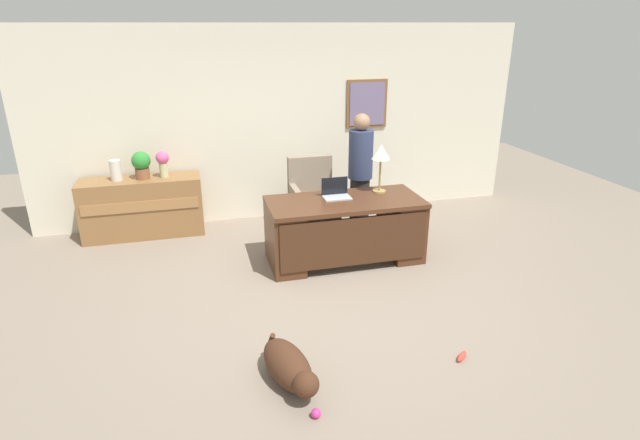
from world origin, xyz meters
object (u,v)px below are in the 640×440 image
at_px(dog_lying, 289,367).
at_px(dog_toy_ball, 316,413).
at_px(potted_plant, 141,164).
at_px(laptop, 336,192).
at_px(desk, 345,228).
at_px(vase_with_flowers, 163,162).
at_px(dog_toy_bone, 462,356).
at_px(person_standing, 360,174).
at_px(armchair, 313,199).
at_px(desk_lamp, 381,155).
at_px(credenza, 143,207).
at_px(vase_empty, 116,170).

bearing_deg(dog_lying, dog_toy_ball, -75.70).
bearing_deg(potted_plant, laptop, -30.08).
height_order(desk, laptop, laptop).
bearing_deg(vase_with_flowers, desk, -35.47).
distance_m(dog_lying, potted_plant, 3.81).
height_order(laptop, dog_toy_bone, laptop).
relative_size(person_standing, dog_toy_ball, 22.11).
height_order(dog_toy_ball, dog_toy_bone, dog_toy_ball).
distance_m(armchair, dog_toy_bone, 3.19).
height_order(dog_lying, desk_lamp, desk_lamp).
bearing_deg(desk, armchair, 98.62).
xyz_separation_m(credenza, dog_toy_bone, (2.77, -3.58, -0.37)).
distance_m(desk, vase_empty, 3.06).
distance_m(vase_with_flowers, dog_toy_bone, 4.45).
distance_m(dog_lying, dog_toy_ball, 0.46).
xyz_separation_m(person_standing, potted_plant, (-2.78, 0.66, 0.15)).
bearing_deg(credenza, potted_plant, 1.42).
height_order(vase_with_flowers, potted_plant, potted_plant).
relative_size(vase_empty, potted_plant, 0.74).
relative_size(person_standing, vase_empty, 6.08).
height_order(credenza, potted_plant, potted_plant).
relative_size(armchair, vase_with_flowers, 2.93).
xyz_separation_m(laptop, vase_empty, (-2.57, 1.30, 0.10)).
distance_m(laptop, vase_with_flowers, 2.38).
distance_m(potted_plant, dog_toy_bone, 4.60).
bearing_deg(vase_with_flowers, person_standing, -14.67).
height_order(person_standing, potted_plant, person_standing).
xyz_separation_m(dog_lying, laptop, (1.03, 2.21, 0.67)).
xyz_separation_m(armchair, person_standing, (0.60, -0.18, 0.37)).
bearing_deg(vase_empty, desk_lamp, -21.98).
height_order(credenza, vase_empty, vase_empty).
bearing_deg(credenza, laptop, -29.46).
xyz_separation_m(armchair, dog_lying, (-0.95, -3.04, -0.31)).
xyz_separation_m(desk, armchair, (-0.15, 0.99, 0.05)).
bearing_deg(credenza, dog_toy_bone, -52.33).
relative_size(potted_plant, dog_toy_ball, 4.90).
distance_m(person_standing, dog_toy_bone, 3.04).
height_order(laptop, desk_lamp, desk_lamp).
bearing_deg(person_standing, dog_lying, -118.61).
relative_size(dog_lying, laptop, 2.54).
relative_size(credenza, dog_lying, 1.91).
relative_size(person_standing, laptop, 5.08).
bearing_deg(laptop, desk_lamp, 3.84).
distance_m(dog_lying, dog_toy_bone, 1.50).
relative_size(vase_empty, dog_toy_bone, 1.62).
bearing_deg(person_standing, vase_with_flowers, 165.33).
bearing_deg(vase_with_flowers, dog_toy_bone, -55.72).
bearing_deg(vase_empty, desk, -28.97).
xyz_separation_m(armchair, vase_with_flowers, (-1.90, 0.48, 0.53)).
height_order(armchair, desk_lamp, desk_lamp).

